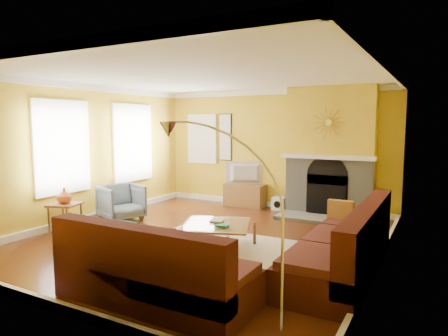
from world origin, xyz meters
The scene contains 27 objects.
floor centered at (0.00, 0.00, -0.01)m, with size 5.50×6.00×0.02m, color #602B14.
ceiling centered at (0.00, 0.00, 2.71)m, with size 5.50×6.00×0.02m, color white.
wall_back centered at (0.00, 3.01, 1.35)m, with size 5.50×0.02×2.70m, color gold.
wall_front centered at (0.00, -3.01, 1.35)m, with size 5.50×0.02×2.70m, color gold.
wall_left centered at (-2.76, 0.00, 1.35)m, with size 0.02×6.00×2.70m, color gold.
wall_right centered at (2.76, 0.00, 1.35)m, with size 0.02×6.00×2.70m, color gold.
baseboard centered at (0.00, 0.00, 0.06)m, with size 5.50×6.00×0.12m, color white, non-canonical shape.
crown_molding centered at (0.00, 0.00, 2.64)m, with size 5.50×6.00×0.12m, color white, non-canonical shape.
window_left_near centered at (-2.72, 1.30, 1.50)m, with size 0.06×1.22×1.72m, color white.
window_left_far centered at (-2.72, -0.60, 1.50)m, with size 0.06×1.22×1.72m, color white.
window_back centered at (-1.90, 2.96, 1.55)m, with size 0.82×0.06×1.22m, color white.
wall_art centered at (-1.25, 2.97, 1.60)m, with size 0.34×0.04×1.14m, color white.
fireplace centered at (1.35, 2.80, 1.35)m, with size 1.80×0.40×2.70m, color gray, non-canonical shape.
mantel centered at (1.35, 2.56, 1.25)m, with size 1.92×0.22×0.08m, color white.
hearth centered at (1.35, 2.25, 0.03)m, with size 1.80×0.70×0.06m, color gray.
sunburst centered at (1.35, 2.57, 1.95)m, with size 0.70×0.04×0.70m, color olive, non-canonical shape.
rug centered at (0.35, -0.30, 0.01)m, with size 2.40×1.80×0.02m, color beige.
sectional_sofa centered at (1.20, -0.85, 0.45)m, with size 3.10×3.70×0.90m, color #471916, non-canonical shape.
coffee_table centered at (0.40, -0.35, 0.20)m, with size 1.00×1.00×0.40m, color white, non-canonical shape.
media_console centered at (-0.60, 2.75, 0.26)m, with size 0.95×0.43×0.52m, color olive.
tv centered at (-0.60, 2.75, 0.78)m, with size 0.90×0.12×0.52m, color black.
subwoofer centered at (0.25, 2.78, 0.14)m, with size 0.29×0.29×0.29m, color white.
armchair centered at (-2.20, 0.35, 0.36)m, with size 0.76×0.78×0.71m, color slate.
side_table centered at (-2.40, -0.85, 0.26)m, with size 0.48×0.48×0.53m, color olive, non-canonical shape.
vase centered at (-2.40, -0.85, 0.66)m, with size 0.26×0.26×0.27m, color #D8591E.
book centered at (0.25, -0.25, 0.41)m, with size 0.20×0.28×0.03m, color white.
arc_lamp centered at (1.77, -2.55, 0.97)m, with size 1.25×0.36×1.94m, color silver, non-canonical shape.
Camera 1 is at (3.41, -5.57, 1.92)m, focal length 32.00 mm.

